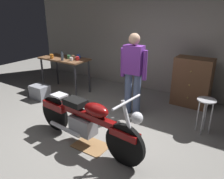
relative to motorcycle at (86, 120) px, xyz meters
name	(u,v)px	position (x,y,z in m)	size (l,w,h in m)	color
ground_plane	(88,135)	(-0.16, 0.24, -0.45)	(12.00, 12.00, 0.00)	gray
back_wall	(156,31)	(-0.16, 3.04, 1.10)	(8.00, 0.12, 3.10)	gray
workbench	(64,62)	(-2.04, 1.63, 0.34)	(1.30, 0.64, 0.90)	brown
motorcycle	(86,120)	(0.00, 0.00, 0.00)	(2.19, 0.60, 1.00)	black
person_standing	(133,71)	(0.08, 1.41, 0.48)	(0.57, 0.23, 1.67)	slate
shop_stool	(206,107)	(1.50, 1.44, 0.05)	(0.32, 0.32, 0.64)	#B2B2B7
wooden_dresser	(192,82)	(0.98, 2.54, 0.10)	(0.80, 0.47, 1.10)	brown
drip_tray	(91,146)	(0.09, 0.00, -0.44)	(0.56, 0.40, 0.01)	olive
storage_bin	(40,92)	(-2.19, 0.88, -0.28)	(0.44, 0.32, 0.34)	gray
mug_white_ceramic	(71,59)	(-1.67, 1.50, 0.49)	(0.11, 0.07, 0.09)	white
mug_orange_travel	(52,56)	(-2.26, 1.41, 0.51)	(0.12, 0.08, 0.11)	orange
mug_red_diner	(77,58)	(-1.58, 1.62, 0.50)	(0.12, 0.09, 0.09)	red
mug_blue_enamel	(78,57)	(-1.66, 1.76, 0.51)	(0.12, 0.09, 0.11)	#2D51AD
mug_green_speckled	(69,57)	(-1.88, 1.64, 0.50)	(0.12, 0.08, 0.09)	#3D7F4C
mug_brown_stoneware	(73,57)	(-1.72, 1.62, 0.51)	(0.11, 0.08, 0.11)	brown
bottle	(62,56)	(-1.88, 1.41, 0.55)	(0.06, 0.06, 0.24)	#3F4C59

